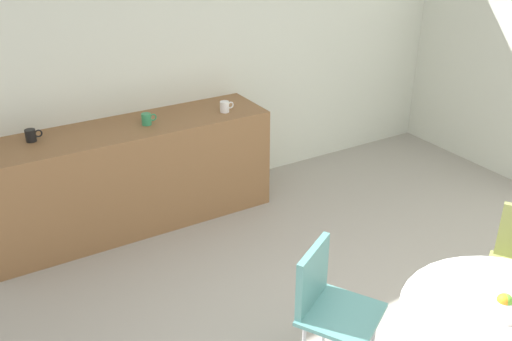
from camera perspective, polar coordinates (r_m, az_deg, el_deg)
name	(u,v)px	position (r m, az deg, el deg)	size (l,w,h in m)	color
wall_back	(173,59)	(5.12, -8.30, 11.03)	(6.00, 0.10, 2.60)	silver
counter_block	(132,176)	(4.92, -12.34, -0.58)	(2.38, 0.60, 0.90)	brown
chair_teal	(326,297)	(3.36, 7.08, -12.53)	(0.57, 0.57, 0.83)	silver
fruit_bowl	(504,305)	(3.11, 23.65, -12.28)	(0.21, 0.21, 0.11)	silver
mug_white	(225,107)	(4.94, -3.13, 6.42)	(0.13, 0.08, 0.09)	white
mug_green	(147,119)	(4.73, -10.90, 5.09)	(0.13, 0.08, 0.09)	#338C59
mug_red	(31,135)	(4.66, -21.64, 3.30)	(0.13, 0.08, 0.09)	black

